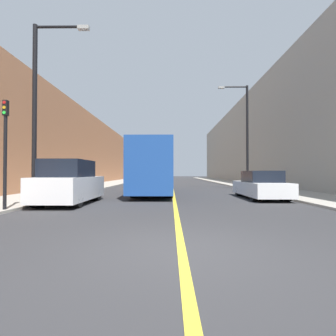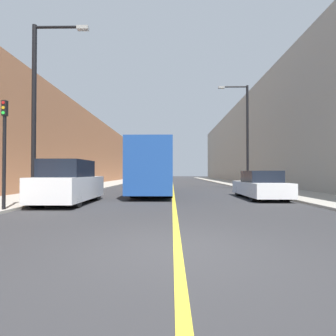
# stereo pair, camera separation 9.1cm
# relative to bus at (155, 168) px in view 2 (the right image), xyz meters

# --- Properties ---
(ground_plane) EXTENTS (200.00, 200.00, 0.00)m
(ground_plane) POSITION_rel_bus_xyz_m (1.26, -13.77, -1.73)
(ground_plane) COLOR #2D2D30
(sidewalk_left) EXTENTS (3.77, 72.00, 0.10)m
(sidewalk_left) POSITION_rel_bus_xyz_m (-6.52, 16.23, -1.68)
(sidewalk_left) COLOR #9E998E
(sidewalk_left) RESTS_ON ground
(sidewalk_right) EXTENTS (3.77, 72.00, 0.10)m
(sidewalk_right) POSITION_rel_bus_xyz_m (9.03, 16.23, -1.68)
(sidewalk_right) COLOR #9E998E
(sidewalk_right) RESTS_ON ground
(building_row_left) EXTENTS (4.00, 72.00, 8.46)m
(building_row_left) POSITION_rel_bus_xyz_m (-10.41, 16.23, 2.50)
(building_row_left) COLOR #B2724C
(building_row_left) RESTS_ON ground
(building_row_right) EXTENTS (4.00, 72.00, 11.76)m
(building_row_right) POSITION_rel_bus_xyz_m (12.92, 16.23, 4.14)
(building_row_right) COLOR gray
(building_row_right) RESTS_ON ground
(road_center_line) EXTENTS (0.16, 72.00, 0.01)m
(road_center_line) POSITION_rel_bus_xyz_m (1.26, 16.23, -1.73)
(road_center_line) COLOR gold
(road_center_line) RESTS_ON ground
(bus) EXTENTS (2.40, 12.04, 3.24)m
(bus) POSITION_rel_bus_xyz_m (0.00, 0.00, 0.00)
(bus) COLOR #1E4793
(bus) RESTS_ON ground
(parked_suv_left) EXTENTS (1.94, 4.48, 1.97)m
(parked_suv_left) POSITION_rel_bus_xyz_m (-3.49, -6.77, -0.83)
(parked_suv_left) COLOR silver
(parked_suv_left) RESTS_ON ground
(car_right_near) EXTENTS (1.86, 4.76, 1.51)m
(car_right_near) POSITION_rel_bus_xyz_m (5.96, -4.25, -1.05)
(car_right_near) COLOR silver
(car_right_near) RESTS_ON ground
(street_lamp_left) EXTENTS (2.50, 0.24, 7.86)m
(street_lamp_left) POSITION_rel_bus_xyz_m (-4.73, -7.11, 2.82)
(street_lamp_left) COLOR black
(street_lamp_left) RESTS_ON sidewalk_left
(street_lamp_right) EXTENTS (2.50, 0.24, 8.56)m
(street_lamp_right) POSITION_rel_bus_xyz_m (7.26, 3.20, 3.18)
(street_lamp_right) COLOR black
(street_lamp_right) RESTS_ON sidewalk_right
(traffic_light) EXTENTS (0.16, 0.18, 3.89)m
(traffic_light) POSITION_rel_bus_xyz_m (-4.84, -9.28, 0.50)
(traffic_light) COLOR black
(traffic_light) RESTS_ON sidewalk_left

